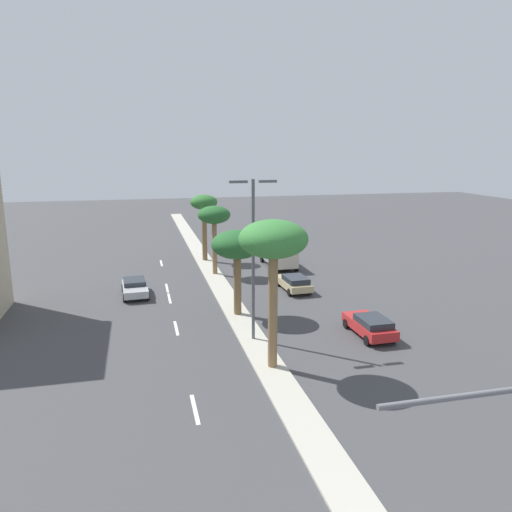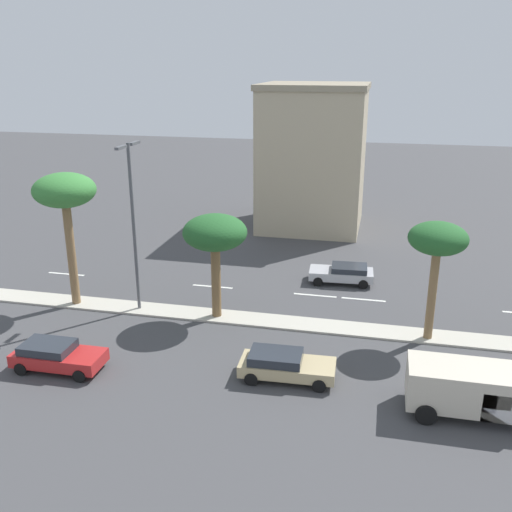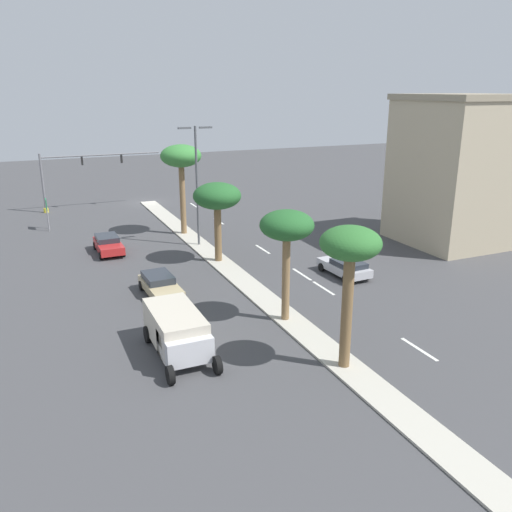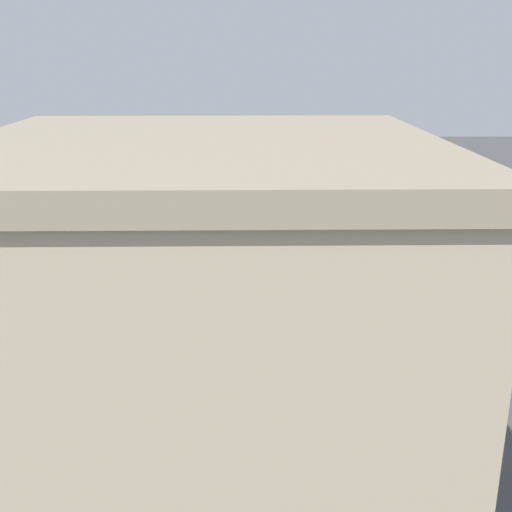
% 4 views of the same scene
% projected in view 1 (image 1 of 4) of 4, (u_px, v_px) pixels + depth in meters
% --- Properties ---
extents(ground_plane, '(160.00, 160.00, 0.00)m').
position_uv_depth(ground_plane, '(222.00, 289.00, 42.93)').
color(ground_plane, '#424244').
extents(median_curb, '(1.80, 82.49, 0.12)m').
position_uv_depth(median_curb, '(207.00, 265.00, 51.62)').
color(median_curb, '#B7B2A3').
rests_on(median_curb, ground).
extents(lane_stripe_front, '(0.20, 2.80, 0.01)m').
position_uv_depth(lane_stripe_front, '(195.00, 409.00, 23.29)').
color(lane_stripe_front, silver).
rests_on(lane_stripe_front, ground).
extents(lane_stripe_near, '(0.20, 2.80, 0.01)m').
position_uv_depth(lane_stripe_near, '(176.00, 328.00, 33.72)').
color(lane_stripe_near, silver).
rests_on(lane_stripe_near, ground).
extents(lane_stripe_outboard, '(0.20, 2.80, 0.01)m').
position_uv_depth(lane_stripe_outboard, '(169.00, 298.00, 40.36)').
color(lane_stripe_outboard, silver).
rests_on(lane_stripe_outboard, ground).
extents(lane_stripe_trailing, '(0.20, 2.80, 0.01)m').
position_uv_depth(lane_stripe_trailing, '(167.00, 288.00, 43.32)').
color(lane_stripe_trailing, silver).
rests_on(lane_stripe_trailing, ground).
extents(lane_stripe_center, '(0.20, 2.80, 0.01)m').
position_uv_depth(lane_stripe_center, '(161.00, 263.00, 52.64)').
color(lane_stripe_center, silver).
rests_on(lane_stripe_center, ground).
extents(palm_tree_outboard, '(3.71, 3.71, 8.23)m').
position_uv_depth(palm_tree_outboard, '(273.00, 243.00, 26.15)').
color(palm_tree_outboard, olive).
rests_on(palm_tree_outboard, median_curb).
extents(palm_tree_far, '(3.70, 3.70, 6.20)m').
position_uv_depth(palm_tree_far, '(237.00, 246.00, 35.24)').
color(palm_tree_far, brown).
rests_on(palm_tree_far, median_curb).
extents(palm_tree_leading, '(3.09, 3.09, 6.56)m').
position_uv_depth(palm_tree_leading, '(214.00, 217.00, 46.73)').
color(palm_tree_leading, olive).
rests_on(palm_tree_leading, median_curb).
extents(palm_tree_mid, '(2.88, 2.88, 7.06)m').
position_uv_depth(palm_tree_mid, '(204.00, 206.00, 52.43)').
color(palm_tree_mid, brown).
rests_on(palm_tree_mid, median_curb).
extents(street_lamp_right, '(2.90, 0.24, 10.10)m').
position_uv_depth(street_lamp_right, '(253.00, 248.00, 30.35)').
color(street_lamp_right, '#515459').
rests_on(street_lamp_right, median_curb).
extents(sedan_red_trailing, '(2.08, 4.49, 1.37)m').
position_uv_depth(sedan_red_trailing, '(370.00, 325.00, 32.20)').
color(sedan_red_trailing, red).
rests_on(sedan_red_trailing, ground).
extents(sedan_tan_left, '(2.18, 4.65, 1.34)m').
position_uv_depth(sedan_tan_left, '(294.00, 282.00, 42.44)').
color(sedan_tan_left, tan).
rests_on(sedan_tan_left, ground).
extents(sedan_silver_rear, '(2.27, 4.44, 1.27)m').
position_uv_depth(sedan_silver_rear, '(135.00, 287.00, 41.08)').
color(sedan_silver_rear, '#B2B2B7').
rests_on(sedan_silver_rear, ground).
extents(box_truck, '(2.60, 5.97, 2.23)m').
position_uv_depth(box_truck, '(280.00, 255.00, 50.62)').
color(box_truck, silver).
rests_on(box_truck, ground).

